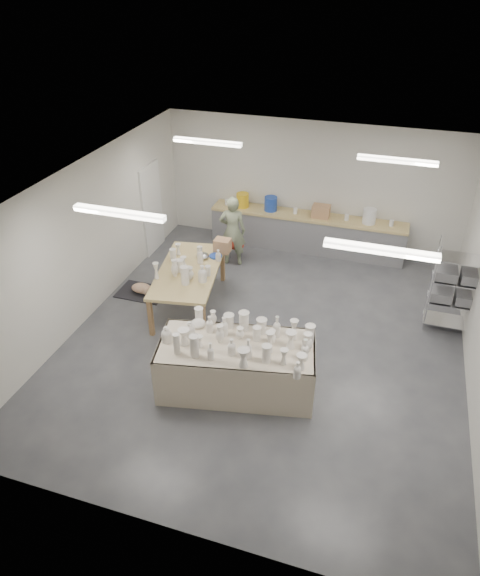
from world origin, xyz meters
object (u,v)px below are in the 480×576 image
(drying_table, at_px, (237,365))
(work_table, at_px, (192,268))
(red_stool, at_px, (236,246))
(potter, at_px, (233,231))

(drying_table, xyz_separation_m, work_table, (-1.59, 2.02, 0.38))
(drying_table, height_order, work_table, drying_table)
(red_stool, bearing_deg, work_table, -95.94)
(drying_table, xyz_separation_m, potter, (-1.37, 3.88, 0.35))
(potter, xyz_separation_m, red_stool, (0.00, 0.27, -0.52))
(work_table, bearing_deg, potter, 73.55)
(drying_table, relative_size, potter, 1.61)
(red_stool, bearing_deg, potter, -90.00)
(drying_table, height_order, potter, potter)
(drying_table, xyz_separation_m, red_stool, (-1.37, 4.15, -0.17))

